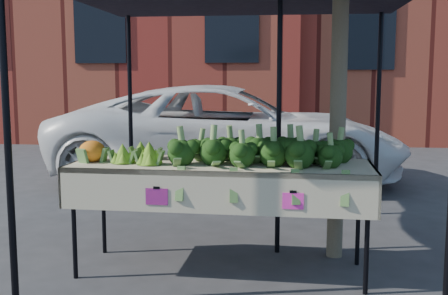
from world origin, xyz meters
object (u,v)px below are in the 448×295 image
(canopy, at_px, (240,101))
(street_tree, at_px, (340,24))
(vehicle, at_px, (229,5))
(table, at_px, (221,218))

(canopy, xyz_separation_m, street_tree, (0.86, -0.13, 0.66))
(canopy, relative_size, vehicle, 0.60)
(table, xyz_separation_m, vehicle, (-0.36, 3.89, 2.19))
(street_tree, bearing_deg, canopy, 171.58)
(vehicle, bearing_deg, street_tree, -159.88)
(canopy, bearing_deg, street_tree, -8.42)
(table, height_order, vehicle, vehicle)
(canopy, relative_size, street_tree, 0.78)
(street_tree, bearing_deg, table, -152.37)
(table, xyz_separation_m, street_tree, (0.96, 0.50, 1.58))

